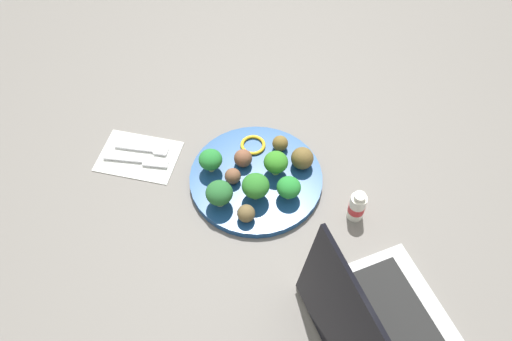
{
  "coord_description": "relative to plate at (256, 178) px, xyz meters",
  "views": [
    {
      "loc": [
        0.11,
        -0.61,
        0.87
      ],
      "look_at": [
        0.0,
        0.0,
        0.04
      ],
      "focal_mm": 35.21,
      "sensor_mm": 36.0,
      "label": 1
    }
  ],
  "objects": [
    {
      "name": "ground_plane",
      "position": [
        0.0,
        0.0,
        -0.01
      ],
      "size": [
        4.0,
        4.0,
        0.0
      ],
      "primitive_type": "plane",
      "color": "slate"
    },
    {
      "name": "meatball_mid_right",
      "position": [
        -0.04,
        -0.02,
        0.02
      ],
      "size": [
        0.03,
        0.03,
        0.03
      ],
      "primitive_type": "sphere",
      "color": "brown",
      "rests_on": "plate"
    },
    {
      "name": "broccoli_floret_far_rim",
      "position": [
        -0.1,
        0.0,
        0.04
      ],
      "size": [
        0.05,
        0.05,
        0.05
      ],
      "color": "#ADC073",
      "rests_on": "plate"
    },
    {
      "name": "meatball_far_rim",
      "position": [
        -0.0,
        -0.1,
        0.03
      ],
      "size": [
        0.04,
        0.04,
        0.04
      ],
      "primitive_type": "sphere",
      "color": "brown",
      "rests_on": "plate"
    },
    {
      "name": "meatball_center",
      "position": [
        -0.03,
        0.03,
        0.03
      ],
      "size": [
        0.04,
        0.04,
        0.04
      ],
      "primitive_type": "sphere",
      "color": "brown",
      "rests_on": "plate"
    },
    {
      "name": "broccoli_floret_back_left",
      "position": [
        -0.06,
        -0.08,
        0.04
      ],
      "size": [
        0.05,
        0.05,
        0.06
      ],
      "color": "#AAC17D",
      "rests_on": "plate"
    },
    {
      "name": "meatball_front_left",
      "position": [
        0.09,
        0.05,
        0.03
      ],
      "size": [
        0.05,
        0.05,
        0.05
      ],
      "primitive_type": "sphere",
      "color": "brown",
      "rests_on": "plate"
    },
    {
      "name": "pepper_ring_near_rim",
      "position": [
        -0.02,
        0.08,
        0.01
      ],
      "size": [
        0.08,
        0.08,
        0.01
      ],
      "primitive_type": "torus",
      "rotation": [
        0.0,
        0.0,
        5.58
      ],
      "color": "yellow",
      "rests_on": "plate"
    },
    {
      "name": "napkin",
      "position": [
        -0.27,
        0.02,
        -0.01
      ],
      "size": [
        0.17,
        0.13,
        0.01
      ],
      "primitive_type": "cube",
      "rotation": [
        0.0,
        0.0,
        -0.04
      ],
      "color": "white",
      "rests_on": "ground_plane"
    },
    {
      "name": "yogurt_bottle",
      "position": [
        0.21,
        -0.05,
        0.02
      ],
      "size": [
        0.03,
        0.03,
        0.07
      ],
      "color": "white",
      "rests_on": "ground_plane"
    },
    {
      "name": "knife",
      "position": [
        -0.26,
        -0.0,
        -0.0
      ],
      "size": [
        0.15,
        0.02,
        0.01
      ],
      "color": "silver",
      "rests_on": "napkin"
    },
    {
      "name": "plate",
      "position": [
        0.0,
        0.0,
        0.0
      ],
      "size": [
        0.28,
        0.28,
        0.02
      ],
      "primitive_type": "cylinder",
      "color": "navy",
      "rests_on": "ground_plane"
    },
    {
      "name": "meatball_front_right",
      "position": [
        0.04,
        0.08,
        0.03
      ],
      "size": [
        0.03,
        0.03,
        0.03
      ],
      "primitive_type": "sphere",
      "color": "brown",
      "rests_on": "plate"
    },
    {
      "name": "broccoli_floret_near_rim",
      "position": [
        0.01,
        -0.05,
        0.05
      ],
      "size": [
        0.06,
        0.06,
        0.06
      ],
      "color": "#9EBE72",
      "rests_on": "plate"
    },
    {
      "name": "fork",
      "position": [
        -0.26,
        0.03,
        -0.0
      ],
      "size": [
        0.12,
        0.02,
        0.01
      ],
      "color": "silver",
      "rests_on": "napkin"
    },
    {
      "name": "broccoli_floret_front_left",
      "position": [
        0.04,
        0.02,
        0.04
      ],
      "size": [
        0.05,
        0.05,
        0.06
      ],
      "color": "#9ACF68",
      "rests_on": "plate"
    },
    {
      "name": "broccoli_floret_front_right",
      "position": [
        0.07,
        -0.04,
        0.04
      ],
      "size": [
        0.05,
        0.05,
        0.05
      ],
      "color": "#98B87B",
      "rests_on": "plate"
    }
  ]
}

